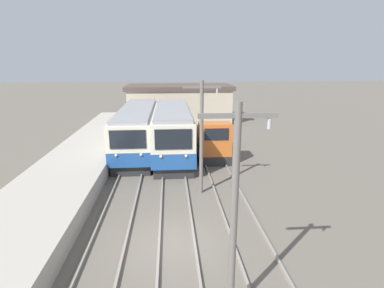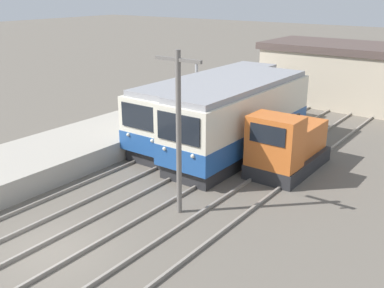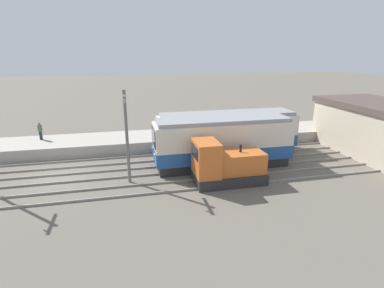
% 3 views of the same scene
% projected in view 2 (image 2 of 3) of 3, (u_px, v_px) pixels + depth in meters
% --- Properties ---
extents(ground_plane, '(200.00, 200.00, 0.00)m').
position_uv_depth(ground_plane, '(49.00, 253.00, 14.82)').
color(ground_plane, '#665E54').
extents(track_left, '(1.54, 60.00, 0.14)m').
position_uv_depth(track_left, '(4.00, 227.00, 16.26)').
color(track_left, gray).
rests_on(track_left, ground).
extents(track_center, '(1.54, 60.00, 0.14)m').
position_uv_depth(track_center, '(53.00, 253.00, 14.69)').
color(track_center, gray).
rests_on(track_center, ground).
extents(track_right, '(1.54, 60.00, 0.14)m').
position_uv_depth(track_right, '(118.00, 287.00, 13.00)').
color(track_right, gray).
rests_on(track_right, ground).
extents(commuter_train_left, '(2.84, 12.00, 3.63)m').
position_uv_depth(commuter_train_left, '(210.00, 109.00, 25.79)').
color(commuter_train_left, '#28282B').
rests_on(commuter_train_left, ground).
extents(commuter_train_center, '(2.84, 10.54, 3.80)m').
position_uv_depth(commuter_train_center, '(241.00, 121.00, 23.17)').
color(commuter_train_center, '#28282B').
rests_on(commuter_train_center, ground).
extents(shunting_locomotive, '(2.40, 4.78, 3.00)m').
position_uv_depth(shunting_locomotive, '(287.00, 147.00, 21.09)').
color(shunting_locomotive, '#28282B').
rests_on(shunting_locomotive, ground).
extents(catenary_mast_mid, '(2.00, 0.20, 6.27)m').
position_uv_depth(catenary_mast_mid, '(179.00, 128.00, 16.39)').
color(catenary_mast_mid, slate).
rests_on(catenary_mast_mid, ground).
extents(station_building, '(12.60, 6.30, 4.43)m').
position_uv_depth(station_building, '(350.00, 74.00, 33.14)').
color(station_building, beige).
rests_on(station_building, ground).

